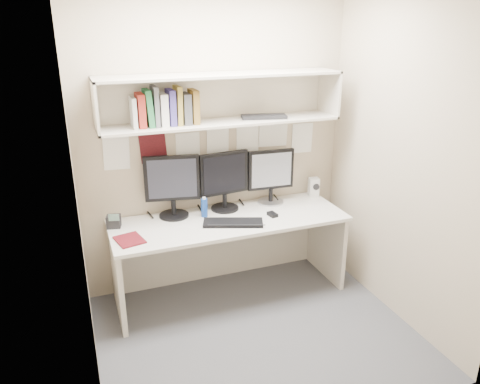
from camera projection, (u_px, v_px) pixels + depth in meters
name	position (u px, v px, depth m)	size (l,w,h in m)	color
floor	(257.00, 334.00, 3.67)	(2.40, 2.00, 0.01)	#46474B
wall_back	(215.00, 144.00, 4.10)	(2.40, 0.02, 2.60)	tan
wall_front	(337.00, 237.00, 2.34)	(2.40, 0.02, 2.60)	tan
wall_left	(77.00, 200.00, 2.83)	(0.02, 2.00, 2.60)	tan
wall_right	(403.00, 160.00, 3.61)	(0.02, 2.00, 2.60)	tan
desk	(229.00, 256.00, 4.11)	(2.00, 0.70, 0.73)	beige
overhead_hutch	(220.00, 98.00, 3.83)	(2.00, 0.38, 0.40)	beige
pinned_papers	(216.00, 149.00, 4.11)	(1.92, 0.01, 0.48)	white
monitor_left	(172.00, 184.00, 3.94)	(0.46, 0.25, 0.54)	black
monitor_center	(224.00, 179.00, 4.09)	(0.45, 0.25, 0.52)	black
monitor_right	(271.00, 175.00, 4.25)	(0.43, 0.24, 0.50)	#A5A5AA
keyboard	(233.00, 223.00, 3.87)	(0.49, 0.17, 0.02)	black
mouse	(272.00, 214.00, 4.03)	(0.06, 0.10, 0.03)	black
speaker	(314.00, 187.00, 4.46)	(0.11, 0.11, 0.18)	silver
blue_bottle	(204.00, 207.00, 4.00)	(0.06, 0.06, 0.18)	#153C94
maroon_notebook	(130.00, 240.00, 3.58)	(0.19, 0.23, 0.01)	#570F15
desk_phone	(114.00, 221.00, 3.80)	(0.13, 0.12, 0.13)	black
book_stack	(165.00, 108.00, 3.65)	(0.52, 0.19, 0.31)	beige
hutch_tray	(264.00, 117.00, 3.94)	(0.38, 0.14, 0.03)	black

